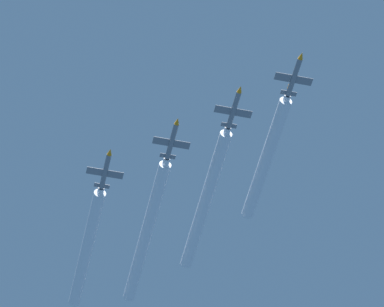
# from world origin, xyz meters

# --- Properties ---
(jet_lead) EXTENTS (7.26, 10.58, 2.54)m
(jet_lead) POSITION_xyz_m (-15.11, 13.99, 197.20)
(jet_lead) COLOR slate
(jet_second_echelon) EXTENTS (7.26, 10.58, 2.54)m
(jet_second_echelon) POSITION_xyz_m (-5.63, 4.89, 195.95)
(jet_second_echelon) COLOR slate
(jet_third_echelon) EXTENTS (7.26, 10.58, 2.54)m
(jet_third_echelon) POSITION_xyz_m (4.56, -3.80, 194.16)
(jet_third_echelon) COLOR slate
(jet_fourth_echelon) EXTENTS (7.26, 10.58, 2.54)m
(jet_fourth_echelon) POSITION_xyz_m (15.87, -12.89, 192.71)
(jet_fourth_echelon) COLOR slate
(smoke_trail_lead) EXTENTS (2.46, 31.49, 2.46)m
(smoke_trail_lead) POSITION_xyz_m (-15.11, -6.63, 197.18)
(smoke_trail_lead) COLOR white
(smoke_trail_second_echelon) EXTENTS (2.46, 37.94, 2.46)m
(smoke_trail_second_echelon) POSITION_xyz_m (-5.63, -18.95, 195.93)
(smoke_trail_second_echelon) COLOR white
(smoke_trail_third_echelon) EXTENTS (2.46, 39.86, 2.46)m
(smoke_trail_third_echelon) POSITION_xyz_m (4.56, -28.60, 194.13)
(smoke_trail_third_echelon) COLOR white
(smoke_trail_fourth_echelon) EXTENTS (2.46, 33.37, 2.46)m
(smoke_trail_fourth_echelon) POSITION_xyz_m (15.87, -34.46, 192.68)
(smoke_trail_fourth_echelon) COLOR white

